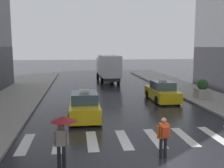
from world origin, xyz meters
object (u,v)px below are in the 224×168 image
Objects in this scene: taxi_lead at (84,106)px; box_truck at (108,67)px; taxi_second at (162,92)px; planter_mid_block at (202,90)px; pedestrian_with_backpack at (164,134)px; pedestrian_with_umbrella at (63,127)px.

box_truck is (3.44, 16.55, 1.13)m from taxi_lead.
taxi_lead is 1.00× the size of taxi_second.
taxi_lead is at bearing -156.31° from planter_mid_block.
taxi_lead and taxi_second have the same top height.
taxi_second is 2.76× the size of pedestrian_with_backpack.
planter_mid_block is (9.96, 4.37, 0.15)m from taxi_lead.
taxi_second is 0.60× the size of box_truck.
pedestrian_with_backpack is at bearing 4.06° from pedestrian_with_umbrella.
box_truck is at bearing 88.89° from pedestrian_with_backpack.
taxi_lead is at bearing 114.59° from pedestrian_with_backpack.
taxi_second is at bearing -75.67° from box_truck.
taxi_lead is 2.75× the size of pedestrian_with_backpack.
taxi_second reaches higher than planter_mid_block.
taxi_lead is 2.34× the size of pedestrian_with_umbrella.
pedestrian_with_backpack is (-3.53, -11.04, 0.25)m from taxi_second.
box_truck reaches higher than planter_mid_block.
pedestrian_with_umbrella is (-0.98, -6.82, 0.79)m from taxi_lead.
pedestrian_with_backpack is at bearing -65.41° from taxi_lead.
pedestrian_with_backpack is 12.94m from planter_mid_block.
pedestrian_with_umbrella reaches higher than taxi_second.
pedestrian_with_umbrella is 1.21× the size of planter_mid_block.
taxi_second is 12.49m from box_truck.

